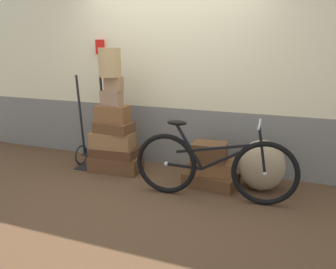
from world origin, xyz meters
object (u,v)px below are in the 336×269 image
suitcase_5 (112,98)px  burlap_sack (262,165)px  suitcase_6 (114,84)px  bicycle (213,167)px  suitcase_8 (212,166)px  suitcase_0 (116,163)px  suitcase_3 (114,127)px  suitcase_2 (113,140)px  suitcase_1 (115,151)px  suitcase_9 (209,152)px  suitcase_4 (112,114)px  suitcase_7 (211,179)px  luggage_trolley (93,147)px  wicker_basket (110,62)px

suitcase_5 → burlap_sack: suitcase_5 is taller
suitcase_5 → suitcase_6: size_ratio=1.24×
bicycle → suitcase_8: bearing=106.1°
suitcase_6 → suitcase_5: bearing=-176.7°
suitcase_6 → burlap_sack: bearing=-3.1°
burlap_sack → bicycle: size_ratio=0.34×
suitcase_0 → suitcase_3: bearing=-78.1°
suitcase_5 → suitcase_6: bearing=10.7°
suitcase_3 → burlap_sack: (1.89, 0.11, -0.31)m
suitcase_2 → suitcase_6: 0.73m
suitcase_1 → suitcase_9: suitcase_9 is taller
bicycle → suitcase_4: bearing=165.8°
suitcase_7 → luggage_trolley: luggage_trolley is taller
suitcase_0 → bicycle: bearing=-20.3°
wicker_basket → bicycle: wicker_basket is taller
suitcase_6 → suitcase_7: (1.32, -0.04, -1.09)m
suitcase_2 → luggage_trolley: luggage_trolley is taller
suitcase_2 → suitcase_4: bearing=96.9°
suitcase_0 → suitcase_2: suitcase_2 is taller
wicker_basket → suitcase_6: bearing=33.9°
suitcase_1 → suitcase_3: (0.01, -0.04, 0.34)m
suitcase_6 → bicycle: suitcase_6 is taller
suitcase_6 → wicker_basket: size_ratio=0.60×
suitcase_5 → bicycle: 1.63m
suitcase_1 → suitcase_9: size_ratio=1.49×
luggage_trolley → suitcase_4: bearing=-4.4°
suitcase_5 → burlap_sack: (1.93, 0.07, -0.69)m
suitcase_6 → bicycle: bearing=-20.1°
suitcase_1 → wicker_basket: 1.17m
suitcase_3 → luggage_trolley: luggage_trolley is taller
suitcase_8 → suitcase_6: bearing=174.1°
suitcase_7 → suitcase_9: size_ratio=1.53×
suitcase_2 → suitcase_5: suitcase_5 is taller
suitcase_5 → suitcase_8: 1.55m
suitcase_2 → luggage_trolley: bearing=165.2°
suitcase_9 → luggage_trolley: size_ratio=0.32×
suitcase_4 → suitcase_5: 0.20m
luggage_trolley → suitcase_5: bearing=-2.5°
suitcase_2 → suitcase_3: (0.03, -0.00, 0.17)m
suitcase_2 → suitcase_8: suitcase_2 is taller
suitcase_3 → luggage_trolley: size_ratio=0.38×
suitcase_5 → wicker_basket: wicker_basket is taller
suitcase_0 → burlap_sack: 1.91m
suitcase_9 → luggage_trolley: (-1.67, 0.06, -0.14)m
suitcase_1 → bicycle: bearing=-18.8°
suitcase_8 → suitcase_0: bearing=174.6°
suitcase_7 → suitcase_4: bearing=-174.4°
burlap_sack → bicycle: 0.65m
suitcase_1 → suitcase_4: size_ratio=1.44×
suitcase_7 → suitcase_9: (-0.03, -0.01, 0.35)m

